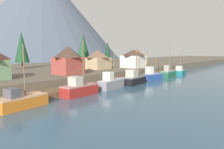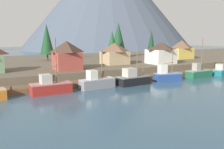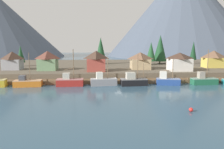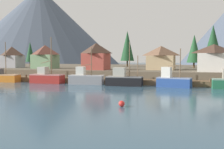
{
  "view_description": "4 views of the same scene",
  "coord_description": "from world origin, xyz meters",
  "px_view_note": "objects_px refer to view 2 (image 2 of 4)",
  "views": [
    {
      "loc": [
        -39.51,
        -30.57,
        8.06
      ],
      "look_at": [
        0.76,
        2.45,
        2.31
      ],
      "focal_mm": 34.5,
      "sensor_mm": 36.0,
      "label": 1
    },
    {
      "loc": [
        -24.6,
        -44.55,
        10.09
      ],
      "look_at": [
        0.47,
        1.2,
        2.01
      ],
      "focal_mm": 39.39,
      "sensor_mm": 36.0,
      "label": 2
    },
    {
      "loc": [
        -5.41,
        -58.55,
        11.29
      ],
      "look_at": [
        -1.95,
        1.18,
        2.6
      ],
      "focal_mm": 33.94,
      "sensor_mm": 36.0,
      "label": 3
    },
    {
      "loc": [
        18.56,
        -56.36,
        5.7
      ],
      "look_at": [
        -0.1,
        2.55,
        1.87
      ],
      "focal_mm": 45.97,
      "sensor_mm": 36.0,
      "label": 4
    }
  ],
  "objects_px": {
    "conifer_near_right": "(118,38)",
    "conifer_mid_left": "(47,39)",
    "house_tan": "(115,53)",
    "house_white": "(161,53)",
    "conifer_mid_right": "(151,41)",
    "fishing_boat_black": "(132,79)",
    "fishing_boat_teal": "(222,71)",
    "conifer_back_left": "(112,43)",
    "house_red": "(67,55)",
    "fishing_boat_grey": "(97,82)",
    "fishing_boat_blue": "(167,75)",
    "house_yellow": "(182,49)",
    "fishing_boat_green": "(199,73)",
    "fishing_boat_red": "(50,87)"
  },
  "relations": [
    {
      "from": "conifer_mid_left",
      "to": "house_white",
      "type": "bearing_deg",
      "value": -43.85
    },
    {
      "from": "fishing_boat_blue",
      "to": "conifer_mid_right",
      "type": "bearing_deg",
      "value": 66.54
    },
    {
      "from": "fishing_boat_green",
      "to": "house_yellow",
      "type": "bearing_deg",
      "value": 53.04
    },
    {
      "from": "house_tan",
      "to": "conifer_back_left",
      "type": "distance_m",
      "value": 16.9
    },
    {
      "from": "fishing_boat_red",
      "to": "conifer_mid_left",
      "type": "relative_size",
      "value": 0.85
    },
    {
      "from": "fishing_boat_blue",
      "to": "house_tan",
      "type": "bearing_deg",
      "value": 114.6
    },
    {
      "from": "house_yellow",
      "to": "conifer_near_right",
      "type": "xyz_separation_m",
      "value": [
        -15.73,
        16.21,
        3.68
      ]
    },
    {
      "from": "fishing_boat_black",
      "to": "conifer_back_left",
      "type": "xyz_separation_m",
      "value": [
        12.44,
        31.65,
        6.77
      ]
    },
    {
      "from": "fishing_boat_grey",
      "to": "fishing_boat_blue",
      "type": "height_order",
      "value": "fishing_boat_grey"
    },
    {
      "from": "house_tan",
      "to": "conifer_mid_right",
      "type": "bearing_deg",
      "value": 35.21
    },
    {
      "from": "fishing_boat_teal",
      "to": "house_white",
      "type": "xyz_separation_m",
      "value": [
        -11.36,
        11.64,
        4.49
      ]
    },
    {
      "from": "fishing_boat_blue",
      "to": "fishing_boat_teal",
      "type": "xyz_separation_m",
      "value": [
        18.95,
        -0.25,
        -0.2
      ]
    },
    {
      "from": "conifer_mid_right",
      "to": "fishing_boat_red",
      "type": "bearing_deg",
      "value": -144.33
    },
    {
      "from": "fishing_boat_black",
      "to": "fishing_boat_blue",
      "type": "height_order",
      "value": "fishing_boat_black"
    },
    {
      "from": "house_tan",
      "to": "house_yellow",
      "type": "xyz_separation_m",
      "value": [
        28.37,
        3.49,
        0.23
      ]
    },
    {
      "from": "house_tan",
      "to": "conifer_mid_right",
      "type": "distance_m",
      "value": 34.05
    },
    {
      "from": "conifer_back_left",
      "to": "house_yellow",
      "type": "bearing_deg",
      "value": -28.72
    },
    {
      "from": "fishing_boat_teal",
      "to": "house_white",
      "type": "distance_m",
      "value": 16.87
    },
    {
      "from": "house_red",
      "to": "fishing_boat_black",
      "type": "bearing_deg",
      "value": -49.04
    },
    {
      "from": "conifer_near_right",
      "to": "conifer_mid_left",
      "type": "relative_size",
      "value": 1.09
    },
    {
      "from": "conifer_near_right",
      "to": "conifer_mid_right",
      "type": "height_order",
      "value": "conifer_near_right"
    },
    {
      "from": "conifer_mid_right",
      "to": "conifer_mid_left",
      "type": "bearing_deg",
      "value": 179.84
    },
    {
      "from": "fishing_boat_teal",
      "to": "conifer_back_left",
      "type": "relative_size",
      "value": 0.78
    },
    {
      "from": "house_yellow",
      "to": "fishing_boat_black",
      "type": "bearing_deg",
      "value": -148.89
    },
    {
      "from": "house_white",
      "to": "fishing_boat_red",
      "type": "bearing_deg",
      "value": -161.88
    },
    {
      "from": "house_tan",
      "to": "conifer_back_left",
      "type": "xyz_separation_m",
      "value": [
        7.4,
        14.98,
        2.54
      ]
    },
    {
      "from": "house_red",
      "to": "conifer_back_left",
      "type": "relative_size",
      "value": 0.69
    },
    {
      "from": "conifer_back_left",
      "to": "house_tan",
      "type": "bearing_deg",
      "value": -116.28
    },
    {
      "from": "conifer_mid_left",
      "to": "fishing_boat_grey",
      "type": "bearing_deg",
      "value": -89.32
    },
    {
      "from": "house_tan",
      "to": "conifer_mid_right",
      "type": "height_order",
      "value": "conifer_mid_right"
    },
    {
      "from": "house_tan",
      "to": "conifer_mid_right",
      "type": "xyz_separation_m",
      "value": [
        27.72,
        19.56,
        2.79
      ]
    },
    {
      "from": "fishing_boat_green",
      "to": "fishing_boat_teal",
      "type": "xyz_separation_m",
      "value": [
        8.51,
        -0.37,
        -0.08
      ]
    },
    {
      "from": "house_tan",
      "to": "house_yellow",
      "type": "relative_size",
      "value": 0.9
    },
    {
      "from": "fishing_boat_blue",
      "to": "fishing_boat_teal",
      "type": "bearing_deg",
      "value": 8.54
    },
    {
      "from": "fishing_boat_grey",
      "to": "conifer_back_left",
      "type": "bearing_deg",
      "value": 50.53
    },
    {
      "from": "fishing_boat_red",
      "to": "fishing_boat_black",
      "type": "height_order",
      "value": "fishing_boat_red"
    },
    {
      "from": "conifer_near_right",
      "to": "house_red",
      "type": "bearing_deg",
      "value": -138.73
    },
    {
      "from": "fishing_boat_black",
      "to": "conifer_mid_right",
      "type": "distance_m",
      "value": 49.36
    },
    {
      "from": "house_white",
      "to": "fishing_boat_teal",
      "type": "bearing_deg",
      "value": -45.71
    },
    {
      "from": "fishing_boat_black",
      "to": "house_red",
      "type": "distance_m",
      "value": 16.34
    },
    {
      "from": "house_red",
      "to": "conifer_mid_right",
      "type": "bearing_deg",
      "value": 29.54
    },
    {
      "from": "house_red",
      "to": "conifer_mid_left",
      "type": "bearing_deg",
      "value": 86.23
    },
    {
      "from": "house_yellow",
      "to": "conifer_mid_left",
      "type": "height_order",
      "value": "conifer_mid_left"
    },
    {
      "from": "fishing_boat_blue",
      "to": "conifer_mid_right",
      "type": "height_order",
      "value": "conifer_mid_right"
    },
    {
      "from": "fishing_boat_black",
      "to": "house_tan",
      "type": "xyz_separation_m",
      "value": [
        5.05,
        16.68,
        4.23
      ]
    },
    {
      "from": "fishing_boat_grey",
      "to": "conifer_mid_right",
      "type": "relative_size",
      "value": 0.77
    },
    {
      "from": "fishing_boat_blue",
      "to": "house_tan",
      "type": "relative_size",
      "value": 1.07
    },
    {
      "from": "house_red",
      "to": "conifer_mid_right",
      "type": "distance_m",
      "value": 49.54
    },
    {
      "from": "house_tan",
      "to": "conifer_mid_right",
      "type": "relative_size",
      "value": 0.68
    },
    {
      "from": "house_tan",
      "to": "house_white",
      "type": "bearing_deg",
      "value": -22.91
    }
  ]
}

